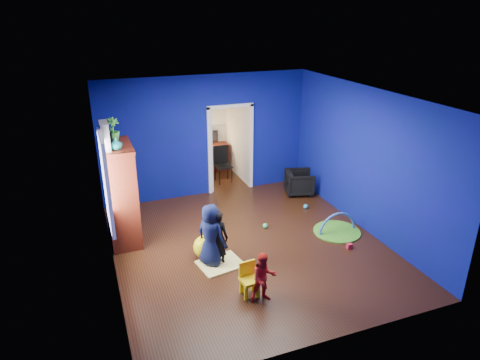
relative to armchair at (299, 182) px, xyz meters
name	(u,v)px	position (x,y,z in m)	size (l,w,h in m)	color
floor	(249,246)	(-2.10, -1.90, -0.30)	(5.00, 5.50, 0.01)	black
ceiling	(250,96)	(-2.10, -1.90, 2.60)	(5.00, 5.50, 0.01)	white
wall_back	(206,137)	(-2.10, 0.85, 1.15)	(5.00, 0.02, 2.90)	navy
wall_front	(331,251)	(-2.10, -4.65, 1.15)	(5.00, 0.02, 2.90)	navy
wall_left	(106,196)	(-4.60, -1.90, 1.15)	(0.02, 5.50, 2.90)	navy
wall_right	(365,160)	(0.40, -1.90, 1.15)	(0.02, 5.50, 2.90)	navy
alcove	(219,133)	(-1.50, 1.72, 0.95)	(1.00, 1.75, 2.50)	silver
armchair	(299,182)	(0.00, 0.00, 0.00)	(0.63, 0.65, 0.59)	black
child_black	(218,237)	(-2.82, -2.23, 0.21)	(0.37, 0.24, 1.02)	black
child_navy	(211,235)	(-2.95, -2.23, 0.28)	(0.56, 0.37, 1.16)	#10133B
toddler_red	(264,278)	(-2.50, -3.52, 0.12)	(0.40, 0.32, 0.83)	red
vase	(116,144)	(-4.30, -1.08, 1.77)	(0.21, 0.21, 0.22)	#0B575E
potted_plant	(112,130)	(-4.30, -0.56, 1.89)	(0.25, 0.25, 0.45)	#318832
tv_armoire	(121,194)	(-4.30, -0.78, 0.68)	(0.58, 1.14, 1.96)	#3A1209
crt_tv	(123,192)	(-4.26, -0.78, 0.72)	(0.46, 0.70, 0.54)	silver
yellow_blanket	(220,264)	(-2.82, -2.33, -0.28)	(0.75, 0.60, 0.03)	#F2E07A
hopper_ball	(205,247)	(-3.00, -1.98, -0.09)	(0.42, 0.42, 0.42)	yellow
kid_chair	(250,281)	(-2.65, -3.32, -0.05)	(0.28, 0.28, 0.50)	yellow
play_mat	(337,231)	(-0.20, -2.03, -0.28)	(0.96, 0.96, 0.03)	#4EAB26
toy_arch	(337,231)	(-0.20, -2.03, -0.28)	(0.85, 0.85, 0.05)	#3F8CD8
window_left	(105,183)	(-4.58, -1.55, 1.25)	(0.03, 0.95, 1.55)	white
curtain	(111,186)	(-4.47, -1.00, 0.95)	(0.14, 0.42, 2.40)	slate
doorway	(230,150)	(-1.50, 0.85, 0.75)	(1.16, 0.10, 2.10)	white
study_desk	(213,157)	(-1.50, 2.36, 0.08)	(0.88, 0.44, 0.75)	#3D140A
desk_monitor	(211,137)	(-1.50, 2.48, 0.65)	(0.40, 0.05, 0.32)	black
desk_lamp	(202,139)	(-1.78, 2.42, 0.63)	(0.14, 0.14, 0.14)	#FFD88C
folding_chair	(223,165)	(-1.50, 1.40, 0.16)	(0.40, 0.40, 0.92)	black
book_shelf	(210,98)	(-1.50, 2.47, 1.72)	(0.88, 0.24, 0.04)	white
toy_0	(349,246)	(-0.33, -2.67, -0.25)	(0.10, 0.08, 0.10)	red
toy_1	(306,206)	(-0.26, -0.82, -0.24)	(0.11, 0.11, 0.11)	#2393C9
toy_2	(245,279)	(-2.58, -2.95, -0.25)	(0.10, 0.08, 0.10)	#FDA90D
toy_3	(265,226)	(-1.51, -1.35, -0.24)	(0.11, 0.11, 0.11)	green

